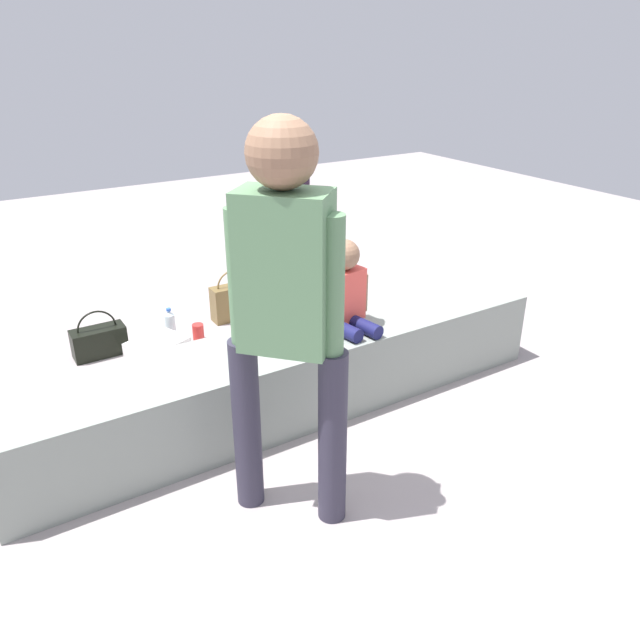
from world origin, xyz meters
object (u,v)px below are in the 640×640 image
Objects in this scene: water_bottle_near_gift at (170,324)px; handbag_black_leather at (99,341)px; gift_bag at (331,303)px; party_cup_red at (198,332)px; child_seated at (345,290)px; cake_box_white at (158,350)px; cake_plate at (297,329)px; handbag_brown_canvas at (233,301)px; adult_standing at (285,298)px.

handbag_black_leather reaches higher than water_bottle_near_gift.
party_cup_red is (-0.91, 0.23, -0.09)m from gift_bag.
child_seated is 1.46m from water_bottle_near_gift.
party_cup_red is (-0.44, 1.08, -0.58)m from child_seated.
child_seated is 1.09m from gift_bag.
water_bottle_near_gift is 0.31m from cake_box_white.
water_bottle_near_gift is at bearing 56.15° from cake_box_white.
cake_plate reaches higher than handbag_brown_canvas.
handbag_black_leather is at bearing -176.03° from handbag_brown_canvas.
child_seated is 1.31m from party_cup_red.
handbag_black_leather is (-0.29, 0.25, 0.03)m from cake_box_white.
handbag_black_leather is (-0.80, 1.14, -0.35)m from cake_plate.
adult_standing is 1.00m from cake_plate.
child_seated is at bearing -51.65° from cake_box_white.
water_bottle_near_gift is at bearing 115.63° from child_seated.
water_bottle_near_gift reaches higher than cake_box_white.
gift_bag is 1.23m from cake_box_white.
party_cup_red is 0.32× the size of handbag_brown_canvas.
handbag_brown_canvas is (0.62, 1.93, -0.85)m from adult_standing.
handbag_black_leather is (-1.52, 0.36, -0.05)m from gift_bag.
party_cup_red is (0.27, 1.73, -0.92)m from adult_standing.
gift_bag is 1.12m from water_bottle_near_gift.
adult_standing is 4.42× the size of handbag_brown_canvas.
adult_standing is 2.09m from handbag_black_leather.
party_cup_red is at bearing 100.52° from cake_plate.
water_bottle_near_gift is (0.12, 1.87, -0.88)m from adult_standing.
cake_plate is (0.45, 0.72, -0.53)m from adult_standing.
party_cup_red is 0.34m from cake_box_white.
child_seated is at bearing -64.37° from water_bottle_near_gift.
handbag_black_leather is (-0.47, -0.01, 0.00)m from water_bottle_near_gift.
gift_bag is at bearing 47.33° from cake_plate.
child_seated reaches higher than handbag_brown_canvas.
adult_standing is 1.98m from party_cup_red.
cake_box_white is 0.96× the size of handbag_black_leather.
handbag_brown_canvas is (-0.09, 1.28, -0.51)m from child_seated.
child_seated reaches higher than party_cup_red.
handbag_brown_canvas reaches higher than handbag_black_leather.
child_seated is at bearing 42.40° from adult_standing.
gift_bag is at bearing 51.95° from adult_standing.
child_seated is at bearing -15.43° from cake_plate.
water_bottle_near_gift is 0.58× the size of handbag_brown_canvas.
adult_standing reaches higher than gift_bag.
handbag_brown_canvas reaches higher than water_bottle_near_gift.
water_bottle_near_gift is at bearing 0.73° from handbag_black_leather.
adult_standing is 1.85m from cake_box_white.
party_cup_red is at bearing -44.50° from water_bottle_near_gift.
adult_standing is at bearing -98.75° from party_cup_red.
cake_plate is at bearing -97.76° from handbag_brown_canvas.
cake_plate reaches higher than cake_box_white.
cake_plate is at bearing -79.48° from party_cup_red.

